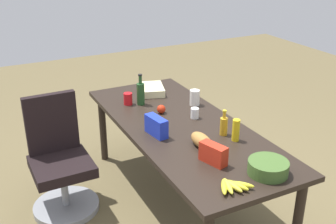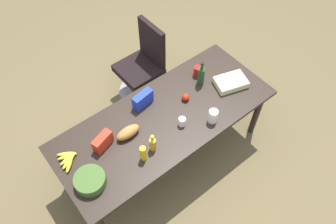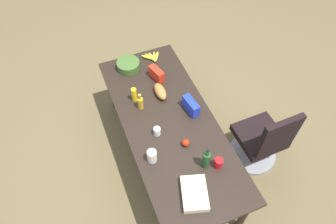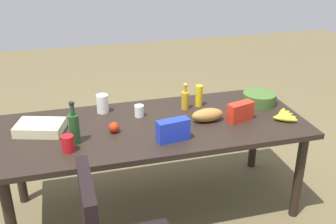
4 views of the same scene
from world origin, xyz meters
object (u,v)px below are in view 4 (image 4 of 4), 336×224
Objects in this scene: apple_red at (114,127)px; red_solo_cup at (68,144)px; wine_bottle at (74,127)px; paper_cup at (139,111)px; chip_bag_blue at (173,130)px; conference_table at (154,133)px; sheet_cake at (40,128)px; banana_bunch at (284,116)px; dressing_bottle at (185,99)px; mayo_jar at (103,104)px; bread_loaf at (208,115)px; salad_bowl at (259,98)px; chip_bag_red at (240,112)px; mustard_bottle at (199,96)px.

red_solo_cup is at bearing -150.06° from apple_red.
wine_bottle is 0.13m from red_solo_cup.
chip_bag_blue is at bearing -71.55° from paper_cup.
sheet_cake reaches higher than conference_table.
banana_bunch is 1.77m from sheet_cake.
apple_red is 0.37m from red_solo_cup.
dressing_bottle is 1.89× the size of red_solo_cup.
banana_bunch is 1.65× the size of mayo_jar.
banana_bunch is (0.56, -0.11, -0.03)m from bread_loaf.
apple_red is at bearing -136.69° from paper_cup.
apple_red is at bearing -170.96° from salad_bowl.
dressing_bottle reaches higher than chip_bag_red.
mustard_bottle is (0.03, 0.28, 0.04)m from bread_loaf.
mayo_jar is at bearing 159.70° from banana_bunch.
red_solo_cup is (-0.69, 0.03, -0.02)m from chip_bag_blue.
dressing_bottle is (0.63, -0.11, 0.01)m from mayo_jar.
red_solo_cup is (-0.62, -0.23, 0.13)m from conference_table.
chip_bag_blue is at bearing -12.50° from wine_bottle.
mustard_bottle reaches higher than red_solo_cup.
banana_bunch is 1.58m from red_solo_cup.
banana_bunch is at bearing 2.40° from red_solo_cup.
bread_loaf is 0.55m from salad_bowl.
mustard_bottle is at bearing 28.63° from conference_table.
chip_bag_blue reaches higher than mayo_jar.
apple_red is (0.50, -0.14, 0.00)m from sheet_cake.
bread_loaf reaches higher than salad_bowl.
conference_table is 15.42× the size of mayo_jar.
mustard_bottle is 0.54× the size of sheet_cake.
apple_red is (-0.22, -0.21, -0.01)m from paper_cup.
apple_red is at bearing -84.64° from mayo_jar.
bread_loaf is (0.39, -0.05, 0.12)m from conference_table.
mayo_jar is (0.24, 0.44, -0.04)m from wine_bottle.
red_solo_cup reaches higher than bread_loaf.
wine_bottle is 3.23× the size of paper_cup.
chip_bag_red reaches higher than salad_bowl.
red_solo_cup is (-1.53, -0.38, 0.01)m from salad_bowl.
dressing_bottle reaches higher than conference_table.
mayo_jar is 0.54× the size of salad_bowl.
dressing_bottle is 1.02m from red_solo_cup.
red_solo_cup is at bearing -154.60° from dressing_bottle.
chip_bag_blue reaches higher than bread_loaf.
banana_bunch is (1.52, -0.04, -0.09)m from wine_bottle.
mustard_bottle is 0.50m from salad_bowl.
mustard_bottle is 1.92× the size of paper_cup.
chip_bag_blue is 0.94m from salad_bowl.
chip_bag_blue is 0.53m from dressing_bottle.
wine_bottle is 1.06m from mustard_bottle.
bread_loaf is 1.01× the size of banana_bunch.
chip_bag_red is (0.96, -0.41, -0.00)m from mayo_jar.
bread_loaf reaches higher than banana_bunch.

